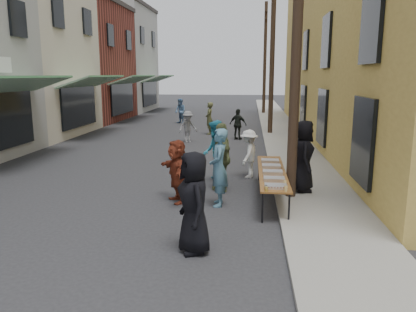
% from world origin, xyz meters
% --- Properties ---
extents(ground, '(120.00, 120.00, 0.00)m').
position_xyz_m(ground, '(0.00, 0.00, 0.00)').
color(ground, '#28282B').
rests_on(ground, ground).
extents(sidewalk, '(2.20, 60.00, 0.10)m').
position_xyz_m(sidewalk, '(5.00, 15.00, 0.05)').
color(sidewalk, gray).
rests_on(sidewalk, ground).
extents(storefront_row, '(8.00, 37.00, 9.00)m').
position_xyz_m(storefront_row, '(-10.00, 14.96, 4.12)').
color(storefront_row, maroon).
rests_on(storefront_row, ground).
extents(building_ochre, '(10.00, 28.00, 10.00)m').
position_xyz_m(building_ochre, '(11.10, 14.00, 5.00)').
color(building_ochre, gold).
rests_on(building_ochre, ground).
extents(utility_pole_near, '(0.26, 0.26, 9.00)m').
position_xyz_m(utility_pole_near, '(4.30, 3.00, 4.50)').
color(utility_pole_near, '#2D2116').
rests_on(utility_pole_near, ground).
extents(utility_pole_mid, '(0.26, 0.26, 9.00)m').
position_xyz_m(utility_pole_mid, '(4.30, 15.00, 4.50)').
color(utility_pole_mid, '#2D2116').
rests_on(utility_pole_mid, ground).
extents(utility_pole_far, '(0.26, 0.26, 9.00)m').
position_xyz_m(utility_pole_far, '(4.30, 27.00, 4.50)').
color(utility_pole_far, '#2D2116').
rests_on(utility_pole_far, ground).
extents(serving_table, '(0.70, 4.00, 0.75)m').
position_xyz_m(serving_table, '(3.80, 3.04, 0.71)').
color(serving_table, brown).
rests_on(serving_table, ground).
extents(catering_tray_sausage, '(0.50, 0.33, 0.08)m').
position_xyz_m(catering_tray_sausage, '(3.80, 1.39, 0.79)').
color(catering_tray_sausage, maroon).
rests_on(catering_tray_sausage, serving_table).
extents(catering_tray_foil_b, '(0.50, 0.33, 0.08)m').
position_xyz_m(catering_tray_foil_b, '(3.80, 2.04, 0.79)').
color(catering_tray_foil_b, '#B2B2B7').
rests_on(catering_tray_foil_b, serving_table).
extents(catering_tray_buns, '(0.50, 0.33, 0.08)m').
position_xyz_m(catering_tray_buns, '(3.80, 2.74, 0.79)').
color(catering_tray_buns, tan).
rests_on(catering_tray_buns, serving_table).
extents(catering_tray_foil_d, '(0.50, 0.33, 0.08)m').
position_xyz_m(catering_tray_foil_d, '(3.80, 3.44, 0.79)').
color(catering_tray_foil_d, '#B2B2B7').
rests_on(catering_tray_foil_d, serving_table).
extents(catering_tray_buns_end, '(0.50, 0.33, 0.08)m').
position_xyz_m(catering_tray_buns_end, '(3.80, 4.14, 0.79)').
color(catering_tray_buns_end, tan).
rests_on(catering_tray_buns_end, serving_table).
extents(condiment_jar_a, '(0.07, 0.07, 0.08)m').
position_xyz_m(condiment_jar_a, '(3.58, 1.09, 0.79)').
color(condiment_jar_a, '#A57F26').
rests_on(condiment_jar_a, serving_table).
extents(condiment_jar_b, '(0.07, 0.07, 0.08)m').
position_xyz_m(condiment_jar_b, '(3.58, 1.19, 0.79)').
color(condiment_jar_b, '#A57F26').
rests_on(condiment_jar_b, serving_table).
extents(condiment_jar_c, '(0.07, 0.07, 0.08)m').
position_xyz_m(condiment_jar_c, '(3.58, 1.29, 0.79)').
color(condiment_jar_c, '#A57F26').
rests_on(condiment_jar_c, serving_table).
extents(cup_stack, '(0.08, 0.08, 0.12)m').
position_xyz_m(cup_stack, '(4.00, 1.14, 0.81)').
color(cup_stack, tan).
rests_on(cup_stack, serving_table).
extents(guest_front_a, '(0.93, 1.10, 1.90)m').
position_xyz_m(guest_front_a, '(2.21, -0.46, 0.95)').
color(guest_front_a, black).
rests_on(guest_front_a, ground).
extents(guest_front_b, '(0.53, 0.75, 1.96)m').
position_xyz_m(guest_front_b, '(2.44, 2.30, 0.98)').
color(guest_front_b, teal).
rests_on(guest_front_b, ground).
extents(guest_front_c, '(0.85, 1.02, 1.92)m').
position_xyz_m(guest_front_c, '(2.17, 4.46, 0.96)').
color(guest_front_c, teal).
rests_on(guest_front_c, ground).
extents(guest_front_d, '(0.80, 1.11, 1.54)m').
position_xyz_m(guest_front_d, '(3.18, 5.23, 0.77)').
color(guest_front_d, white).
rests_on(guest_front_d, ground).
extents(guest_front_e, '(0.90, 1.23, 1.94)m').
position_xyz_m(guest_front_e, '(2.41, 3.65, 0.97)').
color(guest_front_e, '#5C653A').
rests_on(guest_front_e, ground).
extents(guest_queue_back, '(1.12, 1.57, 1.63)m').
position_xyz_m(guest_queue_back, '(1.35, 2.49, 0.82)').
color(guest_queue_back, maroon).
rests_on(guest_queue_back, ground).
extents(server, '(0.65, 0.97, 1.95)m').
position_xyz_m(server, '(4.64, 3.49, 1.07)').
color(server, black).
rests_on(server, sidewalk).
extents(passerby_left, '(1.13, 1.05, 1.52)m').
position_xyz_m(passerby_left, '(0.19, 11.89, 0.76)').
color(passerby_left, slate).
rests_on(passerby_left, ground).
extents(passerby_mid, '(0.99, 0.71, 1.56)m').
position_xyz_m(passerby_mid, '(2.59, 12.96, 0.78)').
color(passerby_mid, black).
rests_on(passerby_mid, ground).
extents(passerby_right, '(0.43, 0.65, 1.77)m').
position_xyz_m(passerby_right, '(0.96, 14.67, 0.89)').
color(passerby_right, '#4F5230').
rests_on(passerby_right, ground).
extents(passerby_far, '(1.03, 1.03, 1.68)m').
position_xyz_m(passerby_far, '(-1.49, 19.51, 0.84)').
color(passerby_far, '#5579A4').
rests_on(passerby_far, ground).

